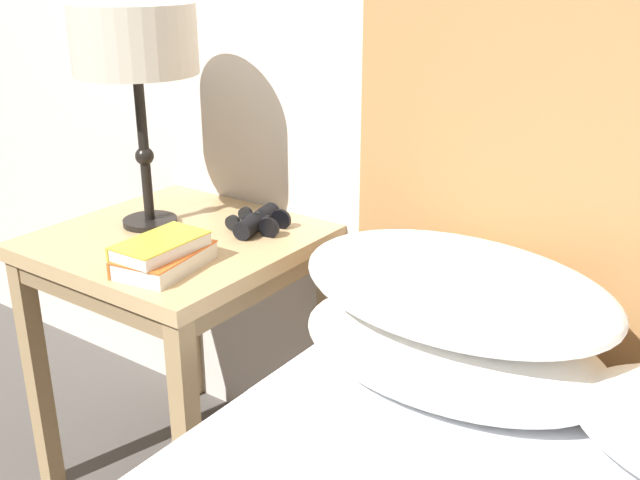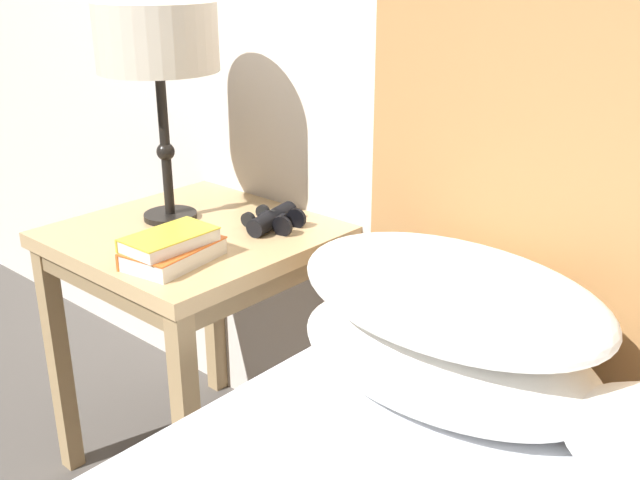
% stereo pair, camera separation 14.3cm
% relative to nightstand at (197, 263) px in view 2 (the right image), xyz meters
% --- Properties ---
extents(nightstand, '(0.58, 0.58, 0.66)m').
position_rel_nightstand_xyz_m(nightstand, '(0.00, 0.00, 0.00)').
color(nightstand, tan).
rests_on(nightstand, ground_plane).
extents(table_lamp, '(0.28, 0.28, 0.51)m').
position_rel_nightstand_xyz_m(table_lamp, '(-0.10, 0.01, 0.51)').
color(table_lamp, black).
rests_on(table_lamp, nightstand).
extents(book_on_nightstand, '(0.16, 0.22, 0.04)m').
position_rel_nightstand_xyz_m(book_on_nightstand, '(0.12, -0.16, 0.11)').
color(book_on_nightstand, silver).
rests_on(book_on_nightstand, nightstand).
extents(book_stacked_on_top, '(0.12, 0.19, 0.03)m').
position_rel_nightstand_xyz_m(book_stacked_on_top, '(0.12, -0.17, 0.14)').
color(book_stacked_on_top, silver).
rests_on(book_stacked_on_top, book_on_nightstand).
extents(binoculars_pair, '(0.15, 0.16, 0.05)m').
position_rel_nightstand_xyz_m(binoculars_pair, '(0.14, 0.13, 0.11)').
color(binoculars_pair, black).
rests_on(binoculars_pair, nightstand).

